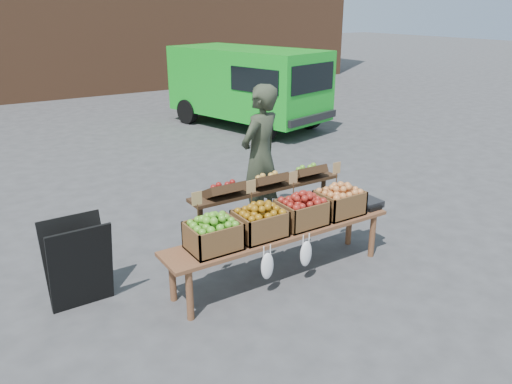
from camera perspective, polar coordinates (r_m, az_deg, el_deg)
ground at (r=5.93m, az=6.64°, el=-8.25°), size 80.00×80.00×0.00m
delivery_van at (r=12.53m, az=-1.02°, el=11.80°), size 2.93×4.58×1.89m
vendor at (r=6.66m, az=0.49°, el=4.08°), size 0.82×0.69×1.92m
chalkboard_sign at (r=5.25m, az=-19.62°, el=-7.74°), size 0.61×0.34×0.92m
back_table at (r=6.13m, az=1.21°, el=-1.76°), size 2.10×0.44×1.04m
display_bench at (r=5.54m, az=2.82°, el=-7.02°), size 2.70×0.56×0.57m
crate_golden_apples at (r=4.96m, az=-4.91°, el=-5.03°), size 0.50×0.40×0.28m
crate_russet_pears at (r=5.21m, az=0.44°, el=-3.64°), size 0.50×0.40×0.28m
crate_red_apples at (r=5.51m, az=5.24°, el=-2.35°), size 0.50×0.40×0.28m
crate_green_apples at (r=5.84m, az=9.51°, el=-1.20°), size 0.50×0.40×0.28m
weighing_scale at (r=6.15m, az=12.41°, el=-1.26°), size 0.34×0.30×0.08m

